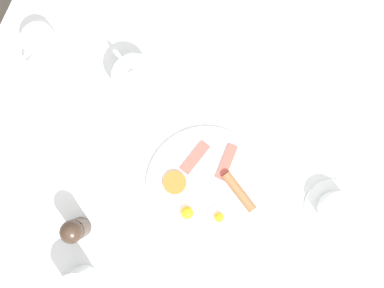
{
  "coord_description": "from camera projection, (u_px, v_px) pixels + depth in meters",
  "views": [
    {
      "loc": [
        0.07,
        0.03,
        1.88
      ],
      "look_at": [
        0.0,
        0.0,
        0.77
      ],
      "focal_mm": 42.0,
      "sensor_mm": 36.0,
      "label": 1
    }
  ],
  "objects": [
    {
      "name": "teacup_with_saucer_right",
      "position": [
        42.0,
        43.0,
        1.12
      ],
      "size": [
        0.14,
        0.14,
        0.07
      ],
      "color": "white",
      "rests_on": "table"
    },
    {
      "name": "teapot_near",
      "position": [
        136.0,
        79.0,
        1.1
      ],
      "size": [
        0.11,
        0.17,
        0.11
      ],
      "rotation": [
        0.0,
        0.0,
        1.06
      ],
      "color": "white",
      "rests_on": "table"
    },
    {
      "name": "ground_plane",
      "position": [
        192.0,
        157.0,
        1.88
      ],
      "size": [
        8.0,
        8.0,
        0.0
      ],
      "primitive_type": "plane",
      "color": "#70665B"
    },
    {
      "name": "spoon_for_tea",
      "position": [
        342.0,
        55.0,
        1.15
      ],
      "size": [
        0.1,
        0.15,
        0.0
      ],
      "rotation": [
        0.0,
        0.0,
        3.71
      ],
      "color": "silver",
      "rests_on": "table"
    },
    {
      "name": "breakfast_plate",
      "position": [
        207.0,
        188.0,
        1.12
      ],
      "size": [
        0.31,
        0.31,
        0.04
      ],
      "color": "white",
      "rests_on": "table"
    },
    {
      "name": "water_glass_tall",
      "position": [
        79.0,
        286.0,
        1.06
      ],
      "size": [
        0.08,
        0.08,
        0.1
      ],
      "color": "white",
      "rests_on": "table"
    },
    {
      "name": "table",
      "position": [
        192.0,
        146.0,
        1.2
      ],
      "size": [
        1.09,
        1.16,
        0.75
      ],
      "color": "silver",
      "rests_on": "ground_plane"
    },
    {
      "name": "salt_grinder",
      "position": [
        75.0,
        230.0,
        1.06
      ],
      "size": [
        0.05,
        0.05,
        0.12
      ],
      "color": "#38281E",
      "rests_on": "table"
    },
    {
      "name": "fork_by_plate",
      "position": [
        310.0,
        123.0,
        1.14
      ],
      "size": [
        0.07,
        0.17,
        0.0
      ],
      "rotation": [
        0.0,
        0.0,
        5.96
      ],
      "color": "silver",
      "rests_on": "table"
    },
    {
      "name": "teacup_with_saucer_left",
      "position": [
        337.0,
        207.0,
        1.1
      ],
      "size": [
        0.14,
        0.14,
        0.07
      ],
      "color": "white",
      "rests_on": "table"
    },
    {
      "name": "napkin_folded",
      "position": [
        243.0,
        27.0,
        1.15
      ],
      "size": [
        0.15,
        0.17,
        0.01
      ],
      "rotation": [
        0.0,
        0.0,
        5.29
      ],
      "color": "white",
      "rests_on": "table"
    }
  ]
}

